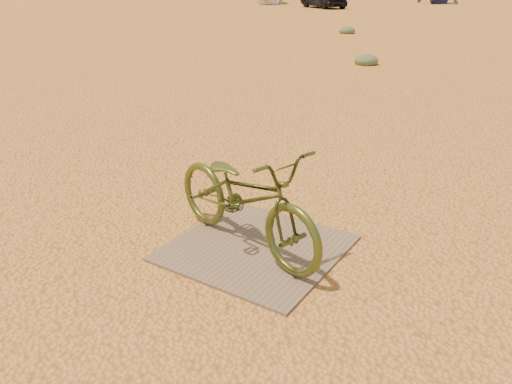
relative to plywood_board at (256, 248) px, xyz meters
The scene contains 5 objects.
ground 0.53m from the plywood_board, ahead, with size 120.00×120.00×0.00m, color #E29B49.
plywood_board is the anchor object (origin of this frame).
bicycle 0.47m from the plywood_board, 161.07° to the right, with size 0.60×1.71×0.90m, color #45531F.
kale_a 9.96m from the plywood_board, 106.24° to the left, with size 0.61×0.61×0.34m, color #556A47.
kale_c 17.52m from the plywood_board, 110.94° to the left, with size 0.64×0.64×0.35m, color #556A47.
Camera 1 is at (1.46, -3.07, 2.11)m, focal length 35.00 mm.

